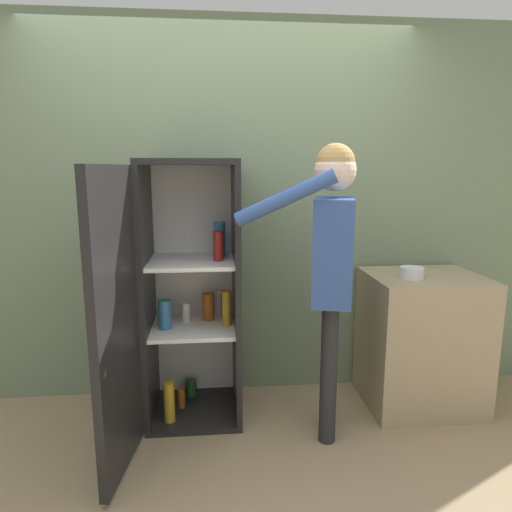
# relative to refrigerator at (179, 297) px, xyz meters

# --- Properties ---
(ground_plane) EXTENTS (12.00, 12.00, 0.00)m
(ground_plane) POSITION_rel_refrigerator_xyz_m (0.29, -0.56, -0.81)
(ground_plane) COLOR tan
(wall_back) EXTENTS (7.00, 0.06, 2.55)m
(wall_back) POSITION_rel_refrigerator_xyz_m (0.29, 0.42, 0.47)
(wall_back) COLOR gray
(wall_back) RESTS_ON ground_plane
(refrigerator) EXTENTS (0.71, 1.15, 1.64)m
(refrigerator) POSITION_rel_refrigerator_xyz_m (0.00, 0.00, 0.00)
(refrigerator) COLOR black
(refrigerator) RESTS_ON ground_plane
(person) EXTENTS (0.72, 0.49, 1.72)m
(person) POSITION_rel_refrigerator_xyz_m (0.87, -0.24, 0.31)
(person) COLOR #262628
(person) RESTS_ON ground_plane
(counter) EXTENTS (0.73, 0.61, 0.90)m
(counter) POSITION_rel_refrigerator_xyz_m (1.59, 0.06, -0.36)
(counter) COLOR tan
(counter) RESTS_ON ground_plane
(bowl) EXTENTS (0.15, 0.15, 0.07)m
(bowl) POSITION_rel_refrigerator_xyz_m (1.47, -0.00, 0.12)
(bowl) COLOR white
(bowl) RESTS_ON counter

